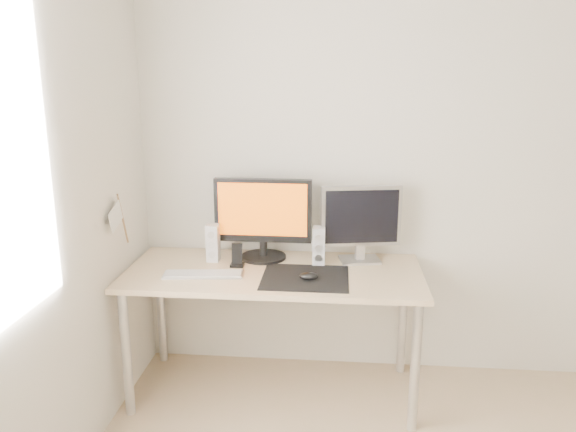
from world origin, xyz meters
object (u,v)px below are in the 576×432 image
object	(u,v)px
keyboard	(203,274)
phone_dock	(237,259)
main_monitor	(263,216)
mouse	(309,276)
speaker_right	(319,246)
desk	(274,284)
speaker_left	(213,243)
second_monitor	(361,220)

from	to	relation	value
keyboard	phone_dock	xyz separation A→B (m)	(0.15, 0.16, 0.03)
main_monitor	mouse	bearing A→B (deg)	-48.80
mouse	main_monitor	size ratio (longest dim) A/B	0.18
speaker_right	keyboard	size ratio (longest dim) A/B	0.49
mouse	phone_dock	size ratio (longest dim) A/B	0.76
desk	main_monitor	world-z (taller)	main_monitor
mouse	main_monitor	xyz separation A→B (m)	(-0.28, 0.32, 0.23)
mouse	speaker_left	bearing A→B (deg)	155.22
mouse	speaker_left	distance (m)	0.62
phone_dock	mouse	bearing A→B (deg)	-23.37
speaker_right	phone_dock	bearing A→B (deg)	-169.82
desk	speaker_right	xyz separation A→B (m)	(0.24, 0.13, 0.18)
main_monitor	speaker_left	size ratio (longest dim) A/B	2.59
speaker_right	keyboard	world-z (taller)	speaker_right
desk	second_monitor	world-z (taller)	second_monitor
second_monitor	keyboard	world-z (taller)	second_monitor
speaker_left	speaker_right	world-z (taller)	same
speaker_left	keyboard	bearing A→B (deg)	-90.11
desk	phone_dock	size ratio (longest dim) A/B	12.15
speaker_right	desk	bearing A→B (deg)	-151.75
second_monitor	phone_dock	world-z (taller)	second_monitor
phone_dock	keyboard	bearing A→B (deg)	-133.29
phone_dock	speaker_right	bearing A→B (deg)	10.18
mouse	keyboard	bearing A→B (deg)	178.62
desk	main_monitor	xyz separation A→B (m)	(-0.08, 0.19, 0.33)
speaker_left	mouse	bearing A→B (deg)	-24.78
second_monitor	speaker_left	world-z (taller)	second_monitor
mouse	speaker_right	distance (m)	0.27
mouse	speaker_left	xyz separation A→B (m)	(-0.56, 0.26, 0.08)
desk	second_monitor	distance (m)	0.60
mouse	desk	world-z (taller)	mouse
mouse	speaker_right	xyz separation A→B (m)	(0.04, 0.26, 0.08)
speaker_left	speaker_right	xyz separation A→B (m)	(0.60, -0.00, 0.00)
second_monitor	speaker_left	distance (m)	0.84
mouse	main_monitor	distance (m)	0.48
main_monitor	speaker_left	world-z (taller)	main_monitor
mouse	keyboard	distance (m)	0.56
second_monitor	main_monitor	bearing A→B (deg)	-179.33
speaker_right	keyboard	bearing A→B (deg)	-158.01
keyboard	mouse	bearing A→B (deg)	-1.38
second_monitor	speaker_right	world-z (taller)	second_monitor
desk	keyboard	size ratio (longest dim) A/B	3.72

